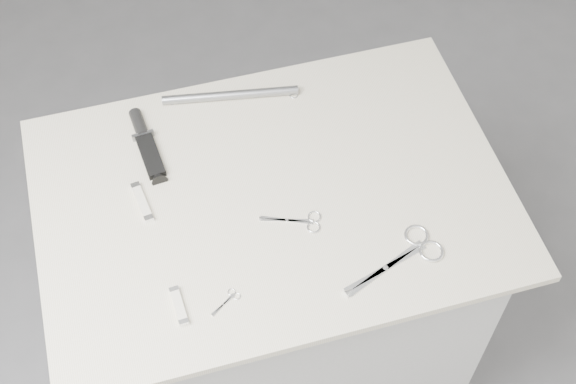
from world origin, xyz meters
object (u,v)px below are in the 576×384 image
object	(u,v)px
plinth	(275,297)
embroidery_scissors_b	(285,92)
embroidery_scissors_a	(302,221)
large_shears	(410,252)
metal_rail	(230,95)
pocket_knife_b	(179,306)
tiny_scissors	(228,300)
pocket_knife_a	(142,202)
sheathed_knife	(145,141)

from	to	relation	value
plinth	embroidery_scissors_b	xyz separation A→B (m)	(0.10, 0.27, 0.47)
embroidery_scissors_a	embroidery_scissors_b	distance (m)	0.36
large_shears	metal_rail	size ratio (longest dim) A/B	0.72
plinth	pocket_knife_b	size ratio (longest dim) A/B	10.66
embroidery_scissors_a	embroidery_scissors_b	size ratio (longest dim) A/B	1.42
large_shears	embroidery_scissors_a	size ratio (longest dim) A/B	1.78
embroidery_scissors_b	metal_rail	xyz separation A→B (m)	(-0.13, 0.02, 0.01)
embroidery_scissors_a	tiny_scissors	size ratio (longest dim) A/B	1.93
large_shears	pocket_knife_a	distance (m)	0.57
plinth	metal_rail	xyz separation A→B (m)	(-0.02, 0.29, 0.48)
sheathed_knife	pocket_knife_b	xyz separation A→B (m)	(-0.01, -0.42, -0.00)
embroidery_scissors_b	sheathed_knife	xyz separation A→B (m)	(-0.34, -0.06, 0.01)
sheathed_knife	pocket_knife_a	world-z (taller)	sheathed_knife
plinth	embroidery_scissors_b	size ratio (longest dim) A/B	10.07
large_shears	pocket_knife_a	xyz separation A→B (m)	(-0.50, 0.27, 0.00)
tiny_scissors	metal_rail	xyz separation A→B (m)	(0.13, 0.51, 0.01)
large_shears	metal_rail	world-z (taller)	metal_rail
pocket_knife_a	metal_rail	size ratio (longest dim) A/B	0.33
large_shears	sheathed_knife	size ratio (longest dim) A/B	1.15
plinth	pocket_knife_b	world-z (taller)	pocket_knife_b
sheathed_knife	plinth	bearing A→B (deg)	-136.97
embroidery_scissors_a	sheathed_knife	world-z (taller)	sheathed_knife
large_shears	embroidery_scissors_b	bearing A→B (deg)	84.93
embroidery_scissors_a	sheathed_knife	xyz separation A→B (m)	(-0.28, 0.29, 0.01)
large_shears	pocket_knife_b	bearing A→B (deg)	159.84
sheathed_knife	pocket_knife_a	distance (m)	0.16
embroidery_scissors_a	large_shears	bearing A→B (deg)	-14.36
plinth	large_shears	size ratio (longest dim) A/B	4.00
plinth	pocket_knife_a	world-z (taller)	pocket_knife_a
tiny_scissors	sheathed_knife	bearing A→B (deg)	68.62
large_shears	pocket_knife_b	distance (m)	0.47
embroidery_scissors_b	tiny_scissors	xyz separation A→B (m)	(-0.25, -0.49, -0.00)
embroidery_scissors_b	pocket_knife_a	bearing A→B (deg)	-127.61
tiny_scissors	sheathed_knife	world-z (taller)	sheathed_knife
embroidery_scissors_a	pocket_knife_a	size ratio (longest dim) A/B	1.21
large_shears	embroidery_scissors_a	bearing A→B (deg)	125.76
sheathed_knife	pocket_knife_b	bearing A→B (deg)	173.56
pocket_knife_a	pocket_knife_b	world-z (taller)	pocket_knife_a
tiny_scissors	sheathed_knife	size ratio (longest dim) A/B	0.33
plinth	sheathed_knife	xyz separation A→B (m)	(-0.24, 0.21, 0.48)
plinth	sheathed_knife	distance (m)	0.57
embroidery_scissors_a	pocket_knife_a	bearing A→B (deg)	176.98
embroidery_scissors_b	pocket_knife_a	size ratio (longest dim) A/B	0.85
pocket_knife_b	metal_rail	bearing A→B (deg)	-27.24
pocket_knife_b	plinth	bearing A→B (deg)	-52.53
embroidery_scissors_b	sheathed_knife	bearing A→B (deg)	-147.82
plinth	embroidery_scissors_b	distance (m)	0.55
tiny_scissors	pocket_knife_b	distance (m)	0.10
large_shears	pocket_knife_a	size ratio (longest dim) A/B	2.14
plinth	large_shears	distance (m)	0.57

